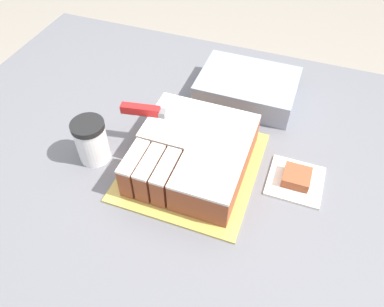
{
  "coord_description": "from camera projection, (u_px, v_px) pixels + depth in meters",
  "views": [
    {
      "loc": [
        0.26,
        -0.6,
        1.66
      ],
      "look_at": [
        0.05,
        -0.03,
        0.99
      ],
      "focal_mm": 35.0,
      "sensor_mm": 36.0,
      "label": 1
    }
  ],
  "objects": [
    {
      "name": "coffee_cup",
      "position": [
        91.0,
        141.0,
        0.92
      ],
      "size": [
        0.08,
        0.08,
        0.12
      ],
      "color": "white",
      "rests_on": "countertop"
    },
    {
      "name": "cake",
      "position": [
        194.0,
        153.0,
        0.91
      ],
      "size": [
        0.26,
        0.29,
        0.09
      ],
      "color": "#994C2D",
      "rests_on": "cake_board"
    },
    {
      "name": "storage_box",
      "position": [
        247.0,
        88.0,
        1.1
      ],
      "size": [
        0.28,
        0.21,
        0.07
      ],
      "color": "#8C99B2",
      "rests_on": "countertop"
    },
    {
      "name": "cake_board",
      "position": [
        192.0,
        166.0,
        0.94
      ],
      "size": [
        0.32,
        0.35,
        0.01
      ],
      "color": "gold",
      "rests_on": "countertop"
    },
    {
      "name": "countertop",
      "position": [
        181.0,
        243.0,
        1.32
      ],
      "size": [
        1.4,
        1.1,
        0.94
      ],
      "color": "slate",
      "rests_on": "ground_plane"
    },
    {
      "name": "knife",
      "position": [
        153.0,
        112.0,
        0.93
      ],
      "size": [
        0.29,
        0.07,
        0.02
      ],
      "rotation": [
        0.0,
        0.0,
        0.18
      ],
      "color": "silver",
      "rests_on": "cake"
    },
    {
      "name": "brownie",
      "position": [
        297.0,
        177.0,
        0.9
      ],
      "size": [
        0.06,
        0.06,
        0.02
      ],
      "color": "#994C2D",
      "rests_on": "paper_napkin"
    },
    {
      "name": "ground_plane",
      "position": [
        183.0,
        296.0,
        1.67
      ],
      "size": [
        8.0,
        8.0,
        0.0
      ],
      "primitive_type": "plane",
      "color": "#9E9384"
    },
    {
      "name": "paper_napkin",
      "position": [
        295.0,
        181.0,
        0.91
      ],
      "size": [
        0.13,
        0.13,
        0.01
      ],
      "color": "white",
      "rests_on": "countertop"
    }
  ]
}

